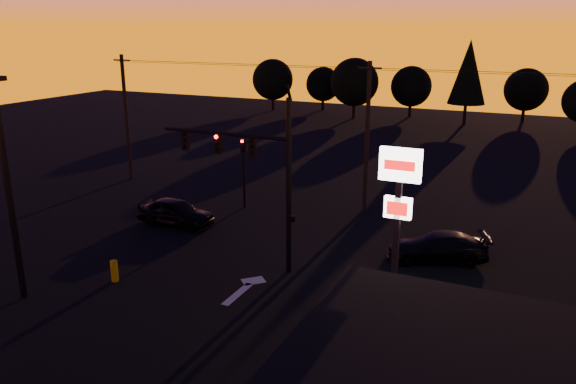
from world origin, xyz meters
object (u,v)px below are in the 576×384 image
object	(u,v)px
parking_lot_light	(6,176)
car_right	(437,247)
car_left	(175,212)
traffic_signal_mast	(256,164)
suv_parked	(377,382)
bollard	(114,271)
pylon_sign	(398,199)
secondary_signal	(243,163)

from	to	relation	value
parking_lot_light	car_right	distance (m)	19.21
parking_lot_light	car_left	xyz separation A→B (m)	(0.51, 10.04, -4.50)
parking_lot_light	car_left	distance (m)	11.02
traffic_signal_mast	car_right	world-z (taller)	traffic_signal_mast
suv_parked	car_left	bearing A→B (deg)	147.83
bollard	car_left	world-z (taller)	car_left
bollard	suv_parked	bearing A→B (deg)	-14.08
car_left	car_right	xyz separation A→B (m)	(14.46, 1.10, -0.07)
car_right	suv_parked	xyz separation A→B (m)	(0.35, -11.56, -0.03)
bollard	car_left	xyz separation A→B (m)	(-1.90, 7.22, 0.28)
traffic_signal_mast	parking_lot_light	bearing A→B (deg)	-136.63
traffic_signal_mast	car_right	size ratio (longest dim) A/B	1.79
bollard	suv_parked	world-z (taller)	suv_parked
parking_lot_light	car_left	size ratio (longest dim) A/B	2.03
car_right	car_left	bearing A→B (deg)	-107.15
suv_parked	parking_lot_light	bearing A→B (deg)	-178.50
pylon_sign	parking_lot_light	bearing A→B (deg)	-162.77
secondary_signal	bollard	distance (m)	11.91
parking_lot_light	suv_parked	world-z (taller)	parking_lot_light
pylon_sign	car_right	bearing A→B (deg)	85.96
car_right	suv_parked	distance (m)	11.56
suv_parked	traffic_signal_mast	bearing A→B (deg)	139.95
traffic_signal_mast	suv_parked	size ratio (longest dim) A/B	1.79
secondary_signal	car_right	distance (m)	13.09
traffic_signal_mast	car_left	xyz separation A→B (m)	(-6.89, 3.05, -4.17)
pylon_sign	car_left	xyz separation A→B (m)	(-13.99, 5.54, -4.15)
parking_lot_light	pylon_sign	xyz separation A→B (m)	(14.50, 4.50, -0.36)
car_right	parking_lot_light	bearing A→B (deg)	-74.84
secondary_signal	bollard	world-z (taller)	secondary_signal
car_left	parking_lot_light	bearing A→B (deg)	176.99
car_right	secondary_signal	bearing A→B (deg)	-126.52
car_left	suv_parked	bearing A→B (deg)	-125.35
parking_lot_light	pylon_sign	distance (m)	15.19
bollard	car_left	distance (m)	7.48
bollard	suv_parked	size ratio (longest dim) A/B	0.20
bollard	suv_parked	xyz separation A→B (m)	(12.91, -3.24, 0.18)
secondary_signal	car_right	size ratio (longest dim) A/B	0.91
bollard	car_right	bearing A→B (deg)	33.53
car_left	car_right	size ratio (longest dim) A/B	0.94
pylon_sign	car_left	bearing A→B (deg)	158.39
car_left	car_right	bearing A→B (deg)	-85.77
traffic_signal_mast	car_right	bearing A→B (deg)	28.72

